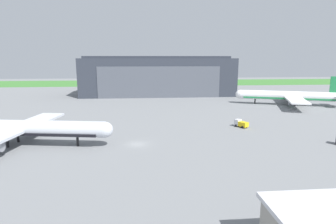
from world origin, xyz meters
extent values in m
plane|color=slate|center=(0.00, 0.00, 0.00)|extent=(440.00, 440.00, 0.00)
cube|color=#3F7E34|center=(0.00, 165.10, 0.04)|extent=(440.00, 56.00, 0.08)
cube|color=#2D333D|center=(9.38, 92.81, 9.83)|extent=(80.54, 32.89, 19.67)
cube|color=#4C515B|center=(9.38, 76.22, 7.87)|extent=(61.21, 0.30, 15.73)
cube|color=#2D333D|center=(9.38, 92.81, 20.27)|extent=(80.54, 7.89, 1.20)
cylinder|color=white|center=(63.63, 49.68, 4.05)|extent=(40.46, 17.58, 3.82)
sphere|color=white|center=(44.04, 56.67, 4.05)|extent=(3.67, 3.67, 3.67)
cube|color=#1E7A42|center=(63.63, 49.68, 3.00)|extent=(37.34, 16.49, 0.67)
cube|color=white|center=(81.83, 46.24, 4.44)|extent=(5.32, 6.30, 0.28)
cube|color=white|center=(67.87, 59.10, 3.58)|extent=(12.48, 19.66, 0.56)
cube|color=white|center=(60.95, 39.70, 3.58)|extent=(12.48, 19.66, 0.56)
cylinder|color=gray|center=(66.62, 57.98, 2.22)|extent=(4.13, 3.20, 2.10)
cylinder|color=gray|center=(60.69, 41.36, 2.22)|extent=(4.13, 3.20, 2.10)
cylinder|color=black|center=(50.31, 54.43, 1.07)|extent=(0.56, 0.56, 2.14)
cylinder|color=black|center=(65.87, 51.01, 1.07)|extent=(0.56, 0.56, 2.14)
cylinder|color=black|center=(64.52, 47.23, 1.07)|extent=(0.56, 0.56, 2.14)
cylinder|color=silver|center=(-27.04, 1.84, 4.01)|extent=(40.59, 10.13, 3.69)
sphere|color=silver|center=(-7.04, -1.41, 4.01)|extent=(3.54, 3.54, 3.54)
cube|color=black|center=(-27.04, 1.84, 3.00)|extent=(37.40, 9.64, 0.65)
cube|color=silver|center=(-26.28, 11.58, 3.55)|extent=(9.19, 18.25, 0.56)
cylinder|color=gray|center=(-25.72, 10.07, 2.24)|extent=(3.78, 2.56, 2.03)
cylinder|color=black|center=(-13.44, -0.37, 1.08)|extent=(0.56, 0.56, 2.17)
cylinder|color=black|center=(-28.95, 0.19, 1.08)|extent=(0.56, 0.56, 2.17)
cylinder|color=black|center=(-28.33, 4.01, 1.08)|extent=(0.56, 0.56, 2.17)
cube|color=silver|center=(29.02, 14.76, 1.23)|extent=(2.27, 2.16, 1.77)
cube|color=yellow|center=(30.09, 13.12, 1.00)|extent=(2.88, 3.09, 1.32)
cylinder|color=black|center=(29.89, 15.24, 0.34)|extent=(0.59, 0.72, 0.69)
cylinder|color=black|center=(28.24, 14.16, 0.34)|extent=(0.59, 0.72, 0.69)
cylinder|color=black|center=(31.18, 13.27, 0.34)|extent=(0.59, 0.72, 0.69)
cylinder|color=black|center=(29.53, 12.19, 0.34)|extent=(0.59, 0.72, 0.69)
camera|label=1|loc=(1.83, -62.27, 19.65)|focal=29.61mm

